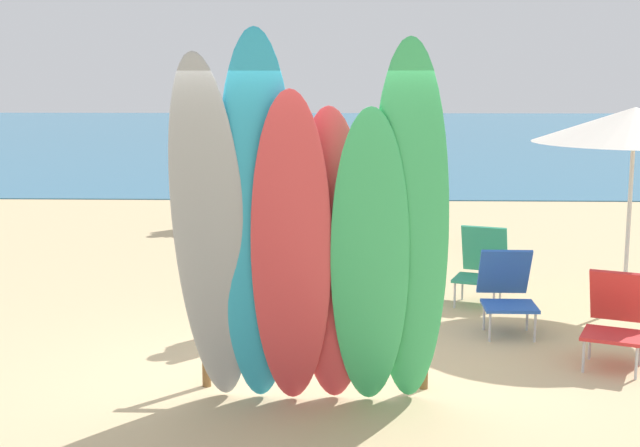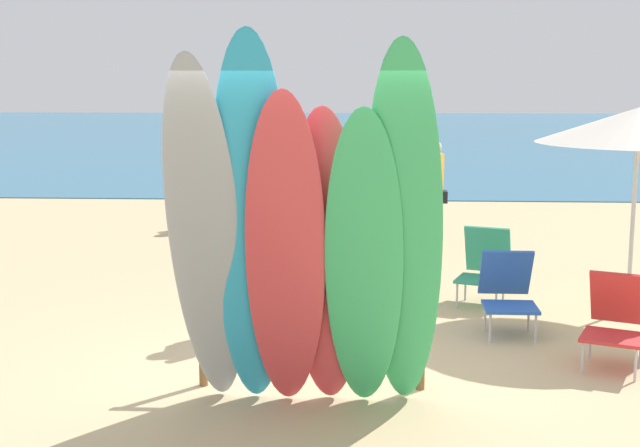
{
  "view_description": "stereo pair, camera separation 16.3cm",
  "coord_description": "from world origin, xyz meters",
  "px_view_note": "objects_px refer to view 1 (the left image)",
  "views": [
    {
      "loc": [
        0.24,
        -6.67,
        2.47
      ],
      "look_at": [
        0.0,
        1.4,
        1.1
      ],
      "focal_mm": 48.95,
      "sensor_mm": 36.0,
      "label": 1
    },
    {
      "loc": [
        0.4,
        -6.66,
        2.47
      ],
      "look_at": [
        0.0,
        1.4,
        1.1
      ],
      "focal_mm": 48.95,
      "sensor_mm": 36.0,
      "label": 2
    }
  ],
  "objects_px": {
    "beachgoer_near_rack": "(427,183)",
    "beach_umbrella": "(635,125)",
    "surfboard_grey_0": "(211,240)",
    "beachgoer_photographing": "(299,233)",
    "surfboard_red_3": "(332,261)",
    "surfboard_rack": "(315,324)",
    "beach_chair_striped": "(617,315)",
    "beachgoer_strolling": "(245,164)",
    "surfboard_green_4": "(370,265)",
    "beachgoer_by_water": "(347,211)",
    "surfboard_green_5": "(409,236)",
    "surfboard_red_2": "(291,257)",
    "beach_chair_red": "(507,288)",
    "surfboard_teal_1": "(257,230)",
    "distant_boat": "(367,151)",
    "beach_chair_blue": "(482,264)"
  },
  "relations": [
    {
      "from": "surfboard_red_2",
      "to": "beachgoer_strolling",
      "type": "xyz_separation_m",
      "value": [
        -1.31,
        8.45,
        -0.2
      ]
    },
    {
      "from": "surfboard_rack",
      "to": "beachgoer_by_water",
      "type": "bearing_deg",
      "value": 85.53
    },
    {
      "from": "surfboard_red_2",
      "to": "beachgoer_by_water",
      "type": "relative_size",
      "value": 1.56
    },
    {
      "from": "surfboard_red_2",
      "to": "surfboard_grey_0",
      "type": "bearing_deg",
      "value": 177.09
    },
    {
      "from": "surfboard_grey_0",
      "to": "beachgoer_near_rack",
      "type": "bearing_deg",
      "value": 75.5
    },
    {
      "from": "beachgoer_near_rack",
      "to": "beach_chair_striped",
      "type": "xyz_separation_m",
      "value": [
        1.13,
        -5.65,
        -0.45
      ]
    },
    {
      "from": "surfboard_grey_0",
      "to": "beach_chair_striped",
      "type": "xyz_separation_m",
      "value": [
        3.3,
        1.32,
        -0.89
      ]
    },
    {
      "from": "surfboard_rack",
      "to": "beach_chair_red",
      "type": "height_order",
      "value": "beach_chair_red"
    },
    {
      "from": "beachgoer_strolling",
      "to": "beach_chair_striped",
      "type": "distance_m",
      "value": 8.21
    },
    {
      "from": "beach_chair_blue",
      "to": "distant_boat",
      "type": "height_order",
      "value": "beach_chair_blue"
    },
    {
      "from": "beachgoer_by_water",
      "to": "beach_chair_red",
      "type": "bearing_deg",
      "value": -3.46
    },
    {
      "from": "beachgoer_photographing",
      "to": "beach_chair_blue",
      "type": "distance_m",
      "value": 2.19
    },
    {
      "from": "surfboard_rack",
      "to": "beach_chair_striped",
      "type": "relative_size",
      "value": 2.16
    },
    {
      "from": "surfboard_green_4",
      "to": "beachgoer_by_water",
      "type": "relative_size",
      "value": 1.49
    },
    {
      "from": "beachgoer_by_water",
      "to": "beach_chair_blue",
      "type": "distance_m",
      "value": 1.66
    },
    {
      "from": "surfboard_teal_1",
      "to": "beach_umbrella",
      "type": "relative_size",
      "value": 1.35
    },
    {
      "from": "surfboard_green_4",
      "to": "beach_chair_red",
      "type": "xyz_separation_m",
      "value": [
        1.4,
        2.26,
        -0.72
      ]
    },
    {
      "from": "surfboard_grey_0",
      "to": "beach_chair_red",
      "type": "xyz_separation_m",
      "value": [
        2.53,
        2.27,
        -0.9
      ]
    },
    {
      "from": "beachgoer_near_rack",
      "to": "beach_umbrella",
      "type": "relative_size",
      "value": 0.71
    },
    {
      "from": "surfboard_grey_0",
      "to": "beachgoer_photographing",
      "type": "height_order",
      "value": "surfboard_grey_0"
    },
    {
      "from": "surfboard_grey_0",
      "to": "beachgoer_strolling",
      "type": "xyz_separation_m",
      "value": [
        -0.74,
        8.45,
        -0.32
      ]
    },
    {
      "from": "beachgoer_photographing",
      "to": "beachgoer_near_rack",
      "type": "xyz_separation_m",
      "value": [
        1.69,
        4.46,
        -0.04
      ]
    },
    {
      "from": "beach_chair_striped",
      "to": "beachgoer_strolling",
      "type": "bearing_deg",
      "value": 142.5
    },
    {
      "from": "surfboard_rack",
      "to": "surfboard_red_2",
      "type": "relative_size",
      "value": 0.74
    },
    {
      "from": "beachgoer_photographing",
      "to": "beach_chair_red",
      "type": "bearing_deg",
      "value": -100.36
    },
    {
      "from": "beachgoer_near_rack",
      "to": "surfboard_teal_1",
      "type": "bearing_deg",
      "value": 5.4
    },
    {
      "from": "surfboard_rack",
      "to": "distant_boat",
      "type": "bearing_deg",
      "value": 87.52
    },
    {
      "from": "surfboard_grey_0",
      "to": "surfboard_red_3",
      "type": "bearing_deg",
      "value": 11.87
    },
    {
      "from": "beach_chair_red",
      "to": "beachgoer_by_water",
      "type": "bearing_deg",
      "value": 133.6
    },
    {
      "from": "surfboard_green_5",
      "to": "beachgoer_near_rack",
      "type": "bearing_deg",
      "value": 89.36
    },
    {
      "from": "beachgoer_near_rack",
      "to": "distant_boat",
      "type": "relative_size",
      "value": 0.42
    },
    {
      "from": "beachgoer_strolling",
      "to": "beach_umbrella",
      "type": "xyz_separation_m",
      "value": [
        4.67,
        -5.36,
        0.96
      ]
    },
    {
      "from": "beach_umbrella",
      "to": "surfboard_red_3",
      "type": "bearing_deg",
      "value": -136.2
    },
    {
      "from": "beachgoer_near_rack",
      "to": "beachgoer_strolling",
      "type": "relative_size",
      "value": 0.88
    },
    {
      "from": "surfboard_red_2",
      "to": "beachgoer_strolling",
      "type": "distance_m",
      "value": 8.55
    },
    {
      "from": "beachgoer_near_rack",
      "to": "beach_umbrella",
      "type": "xyz_separation_m",
      "value": [
        1.76,
        -3.88,
        1.09
      ]
    },
    {
      "from": "surfboard_green_4",
      "to": "beachgoer_photographing",
      "type": "bearing_deg",
      "value": 106.13
    },
    {
      "from": "surfboard_green_4",
      "to": "beachgoer_photographing",
      "type": "xyz_separation_m",
      "value": [
        -0.64,
        2.5,
        -0.22
      ]
    },
    {
      "from": "surfboard_teal_1",
      "to": "surfboard_grey_0",
      "type": "bearing_deg",
      "value": 174.02
    },
    {
      "from": "surfboard_green_5",
      "to": "beachgoer_near_rack",
      "type": "xyz_separation_m",
      "value": [
        0.77,
        6.99,
        -0.49
      ]
    },
    {
      "from": "surfboard_green_4",
      "to": "distant_boat",
      "type": "distance_m",
      "value": 21.26
    },
    {
      "from": "surfboard_grey_0",
      "to": "beachgoer_photographing",
      "type": "distance_m",
      "value": 2.59
    },
    {
      "from": "surfboard_red_3",
      "to": "beach_chair_red",
      "type": "height_order",
      "value": "surfboard_red_3"
    },
    {
      "from": "surfboard_red_3",
      "to": "beach_chair_blue",
      "type": "distance_m",
      "value": 3.66
    },
    {
      "from": "beachgoer_near_rack",
      "to": "beachgoer_by_water",
      "type": "distance_m",
      "value": 3.26
    },
    {
      "from": "beach_chair_blue",
      "to": "beach_chair_striped",
      "type": "height_order",
      "value": "beach_chair_blue"
    },
    {
      "from": "surfboard_green_5",
      "to": "surfboard_green_4",
      "type": "bearing_deg",
      "value": 177.99
    },
    {
      "from": "distant_boat",
      "to": "beachgoer_near_rack",
      "type": "bearing_deg",
      "value": -87.73
    },
    {
      "from": "surfboard_green_4",
      "to": "beachgoer_by_water",
      "type": "height_order",
      "value": "surfboard_green_4"
    },
    {
      "from": "surfboard_rack",
      "to": "beach_chair_striped",
      "type": "bearing_deg",
      "value": 14.86
    }
  ]
}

